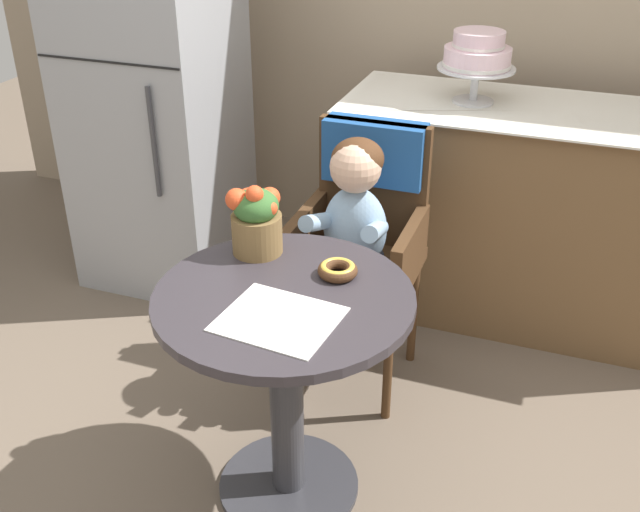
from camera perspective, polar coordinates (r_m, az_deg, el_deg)
ground_plane at (r=2.49m, az=-2.37°, el=-17.12°), size 8.00×8.00×0.00m
cafe_table at (r=2.15m, az=-2.65°, el=-7.71°), size 0.72×0.72×0.72m
wicker_chair at (r=2.65m, az=3.46°, el=3.14°), size 0.42×0.45×0.95m
seated_child at (r=2.50m, az=2.43°, el=2.46°), size 0.27×0.32×0.73m
paper_napkin at (r=1.93m, az=-3.15°, el=-4.83°), size 0.31×0.28×0.00m
donut_front at (r=2.11m, az=1.35°, el=-1.03°), size 0.11×0.11×0.04m
flower_vase at (r=2.20m, az=-4.90°, el=2.89°), size 0.16×0.15×0.22m
display_counter at (r=3.18m, az=15.80°, el=2.99°), size 1.56×0.62×0.90m
tiered_cake_stand at (r=3.00m, az=11.91°, el=14.73°), size 0.30×0.30×0.27m
refrigerator at (r=3.33m, az=-12.51°, el=11.92°), size 0.64×0.63×1.70m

